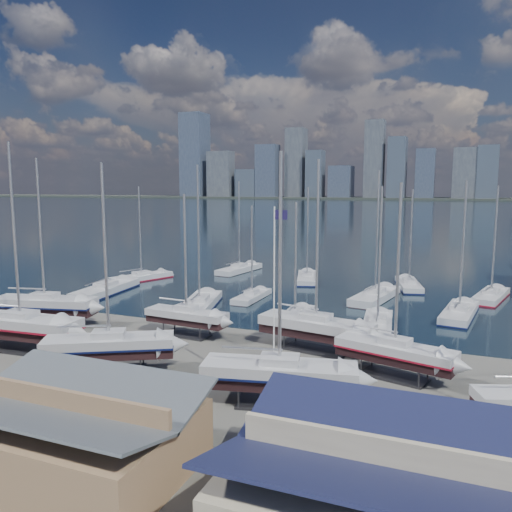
% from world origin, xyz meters
% --- Properties ---
extents(ground, '(1400.00, 1400.00, 0.00)m').
position_xyz_m(ground, '(0.00, -10.00, 0.00)').
color(ground, '#605E59').
rests_on(ground, ground).
extents(water, '(1400.00, 600.00, 0.40)m').
position_xyz_m(water, '(0.00, 300.00, -0.15)').
color(water, '#172736').
rests_on(water, ground).
extents(far_shore, '(1400.00, 80.00, 2.20)m').
position_xyz_m(far_shore, '(0.00, 560.00, 1.10)').
color(far_shore, '#2D332D').
rests_on(far_shore, ground).
extents(skyline, '(639.14, 43.80, 107.69)m').
position_xyz_m(skyline, '(-7.83, 553.76, 39.09)').
color(skyline, '#475166').
rests_on(skyline, far_shore).
extents(shed_grey, '(12.60, 8.40, 4.17)m').
position_xyz_m(shed_grey, '(0.00, -26.00, 2.15)').
color(shed_grey, '#8C6B4C').
rests_on(shed_grey, ground).
extents(shed_blue, '(13.65, 9.45, 4.71)m').
position_xyz_m(shed_blue, '(16.00, -26.00, 2.42)').
color(shed_blue, '#BFB293').
rests_on(shed_blue, ground).
extents(sailboat_cradle_0, '(10.88, 5.27, 16.88)m').
position_xyz_m(sailboat_cradle_0, '(-21.09, -6.08, 2.12)').
color(sailboat_cradle_0, '#2D2D33').
rests_on(sailboat_cradle_0, ground).
extents(sailboat_cradle_1, '(11.26, 3.89, 17.75)m').
position_xyz_m(sailboat_cradle_1, '(-17.08, -12.96, 2.16)').
color(sailboat_cradle_1, '#2D2D33').
rests_on(sailboat_cradle_1, ground).
extents(sailboat_cradle_2, '(8.24, 2.85, 13.42)m').
position_xyz_m(sailboat_cradle_2, '(-5.75, -4.06, 1.95)').
color(sailboat_cradle_2, '#2D2D33').
rests_on(sailboat_cradle_2, ground).
extents(sailboat_cradle_3, '(9.86, 7.12, 15.79)m').
position_xyz_m(sailboat_cradle_3, '(-6.61, -14.41, 2.06)').
color(sailboat_cradle_3, '#2D2D33').
rests_on(sailboat_cradle_3, ground).
extents(sailboat_cradle_4, '(10.35, 4.47, 16.33)m').
position_xyz_m(sailboat_cradle_4, '(6.76, -3.74, 2.09)').
color(sailboat_cradle_4, '#2D2D33').
rests_on(sailboat_cradle_4, ground).
extents(sailboat_cradle_5, '(10.42, 4.91, 16.22)m').
position_xyz_m(sailboat_cradle_5, '(7.36, -15.14, 2.08)').
color(sailboat_cradle_5, '#2D2D33').
rests_on(sailboat_cradle_5, ground).
extents(sailboat_cradle_6, '(9.14, 4.73, 14.36)m').
position_xyz_m(sailboat_cradle_6, '(13.78, -7.64, 1.99)').
color(sailboat_cradle_6, '#2D2D33').
rests_on(sailboat_cradle_6, ground).
extents(sailboat_moored_0, '(4.62, 12.35, 18.03)m').
position_xyz_m(sailboat_moored_0, '(-25.17, 8.67, 0.31)').
color(sailboat_moored_0, black).
rests_on(sailboat_moored_0, water).
extents(sailboat_moored_1, '(6.25, 10.21, 14.79)m').
position_xyz_m(sailboat_moored_1, '(-26.29, 18.42, 0.31)').
color(sailboat_moored_1, black).
rests_on(sailboat_moored_1, water).
extents(sailboat_moored_2, '(4.42, 10.71, 15.70)m').
position_xyz_m(sailboat_moored_2, '(-15.43, 30.65, 0.32)').
color(sailboat_moored_2, black).
rests_on(sailboat_moored_2, water).
extents(sailboat_moored_3, '(6.12, 12.02, 17.30)m').
position_xyz_m(sailboat_moored_3, '(-9.60, 5.73, 0.31)').
color(sailboat_moored_3, black).
rests_on(sailboat_moored_3, water).
extents(sailboat_moored_4, '(2.39, 8.20, 12.34)m').
position_xyz_m(sailboat_moored_4, '(-5.78, 12.47, 0.33)').
color(sailboat_moored_4, black).
rests_on(sailboat_moored_4, water).
extents(sailboat_moored_5, '(5.24, 10.22, 14.72)m').
position_xyz_m(sailboat_moored_5, '(-2.78, 27.12, 0.31)').
color(sailboat_moored_5, black).
rests_on(sailboat_moored_5, water).
extents(sailboat_moored_6, '(2.80, 8.86, 13.10)m').
position_xyz_m(sailboat_moored_6, '(2.25, 4.81, 0.31)').
color(sailboat_moored_6, black).
rests_on(sailboat_moored_6, water).
extents(sailboat_moored_7, '(5.07, 11.51, 16.81)m').
position_xyz_m(sailboat_moored_7, '(8.68, 17.82, 0.32)').
color(sailboat_moored_7, black).
rests_on(sailboat_moored_7, water).
extents(sailboat_moored_8, '(4.74, 9.99, 14.41)m').
position_xyz_m(sailboat_moored_8, '(11.94, 27.30, 0.31)').
color(sailboat_moored_8, black).
rests_on(sailboat_moored_8, water).
extents(sailboat_moored_9, '(3.67, 10.01, 14.78)m').
position_xyz_m(sailboat_moored_9, '(10.81, 4.85, 0.32)').
color(sailboat_moored_9, black).
rests_on(sailboat_moored_9, water).
extents(sailboat_moored_10, '(4.33, 10.63, 15.44)m').
position_xyz_m(sailboat_moored_10, '(18.40, 12.85, 0.31)').
color(sailboat_moored_10, black).
rests_on(sailboat_moored_10, water).
extents(sailboat_moored_11, '(5.15, 10.32, 14.86)m').
position_xyz_m(sailboat_moored_11, '(22.18, 23.49, 0.31)').
color(sailboat_moored_11, black).
rests_on(sailboat_moored_11, water).
extents(car_a, '(2.03, 4.53, 1.51)m').
position_xyz_m(car_a, '(-9.45, -18.96, 0.76)').
color(car_a, gray).
rests_on(car_a, ground).
extents(car_b, '(4.61, 3.14, 1.44)m').
position_xyz_m(car_b, '(-4.57, -20.04, 0.72)').
color(car_b, gray).
rests_on(car_b, ground).
extents(car_c, '(3.14, 5.78, 1.54)m').
position_xyz_m(car_c, '(1.04, -21.38, 0.77)').
color(car_c, gray).
rests_on(car_c, ground).
extents(car_d, '(3.31, 4.88, 1.31)m').
position_xyz_m(car_d, '(10.74, -21.16, 0.66)').
color(car_d, gray).
rests_on(car_d, ground).
extents(flagpole, '(1.11, 0.12, 12.55)m').
position_xyz_m(flagpole, '(4.51, -7.93, 7.26)').
color(flagpole, white).
rests_on(flagpole, ground).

